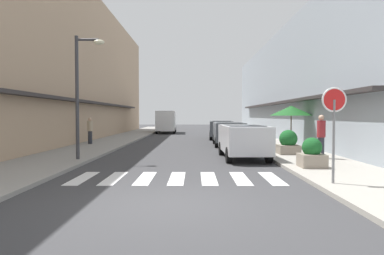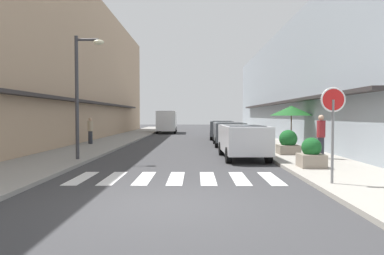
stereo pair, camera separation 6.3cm
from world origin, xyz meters
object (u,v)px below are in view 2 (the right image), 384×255
Objects in this scene: pedestrian_walking_far at (90,130)px; cafe_umbrella at (291,111)px; parked_car_mid at (229,131)px; parked_car_far at (221,128)px; street_lamp at (82,83)px; planter_corner at (311,154)px; round_street_sign at (333,110)px; pedestrian_walking_near at (321,135)px; planter_midblock at (288,143)px; delivery_van at (167,120)px; parked_car_near at (243,138)px.

cafe_umbrella is at bearing -157.17° from pedestrian_walking_far.
parked_car_mid is 0.94× the size of parked_car_far.
street_lamp reaches higher than planter_corner.
parked_car_far is at bearing 96.95° from planter_corner.
parked_car_mid is 12.53m from round_street_sign.
pedestrian_walking_far is (-11.77, 7.10, -0.09)m from pedestrian_walking_near.
round_street_sign reaches higher than planter_midblock.
planter_midblock is at bearing 84.20° from round_street_sign.
delivery_van is 19.66m from cafe_umbrella.
pedestrian_walking_far reaches higher than parked_car_mid.
cafe_umbrella is at bearing 72.25° from planter_midblock.
cafe_umbrella is at bearing -68.58° from parked_car_far.
parked_car_mid is 0.77× the size of delivery_van.
parked_car_near is 6.23m from round_street_sign.
delivery_van reaches higher than pedestrian_walking_near.
parked_car_far is 18.49m from round_street_sign.
planter_corner is 4.03m from planter_midblock.
round_street_sign is 2.25× the size of planter_midblock.
pedestrian_walking_near is (8.27, -22.62, -0.33)m from delivery_van.
planter_corner is at bearing 22.57° from pedestrian_walking_near.
round_street_sign reaches higher than cafe_umbrella.
street_lamp is (-1.52, -22.98, 1.78)m from delivery_van.
pedestrian_walking_far is at bearing 137.82° from planter_corner.
round_street_sign is 10.25m from cafe_umbrella.
parked_car_far reaches higher than planter_corner.
pedestrian_walking_far is (-11.90, 2.24, -1.17)m from cafe_umbrella.
parked_car_far is (-0.00, 6.00, 0.00)m from parked_car_mid.
pedestrian_walking_near is at bearing -66.40° from parked_car_mid.
parked_car_far is 15.73m from planter_corner.
parked_car_near and parked_car_mid have the same top height.
street_lamp is 3.03× the size of pedestrian_walking_far.
cafe_umbrella is 3.78m from planter_midblock.
parked_car_near is 2.56× the size of pedestrian_walking_far.
parked_car_mid is at bearing 101.21° from planter_corner.
pedestrian_walking_far is at bearing 143.50° from parked_car_near.
parked_car_far is at bearing 90.00° from parked_car_mid.
parked_car_near is 0.85× the size of street_lamp.
parked_car_mid is 0.85× the size of street_lamp.
round_street_sign is at bearing -98.13° from planter_corner.
pedestrian_walking_far is (-8.64, 6.40, 0.06)m from parked_car_near.
round_street_sign is 16.01m from pedestrian_walking_far.
cafe_umbrella is at bearing -35.19° from parked_car_mid.
planter_corner is at bearing -58.93° from parked_car_near.
cafe_umbrella reaches higher than parked_car_mid.
pedestrian_walking_near is at bearing -177.62° from pedestrian_walking_far.
round_street_sign is (1.51, -18.39, 1.12)m from parked_car_far.
street_lamp reaches higher than parked_car_mid.
cafe_umbrella is at bearing 80.19° from round_street_sign.
delivery_van is 5.34× the size of planter_corner.
parked_car_mid is at bearing 48.40° from street_lamp.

